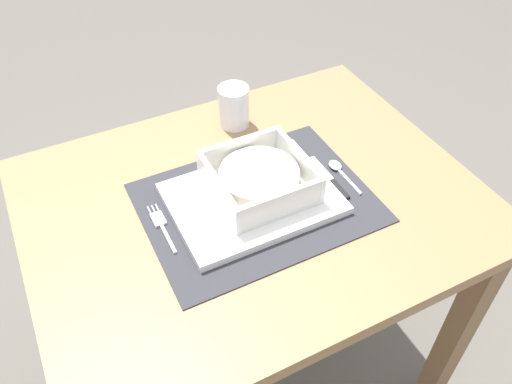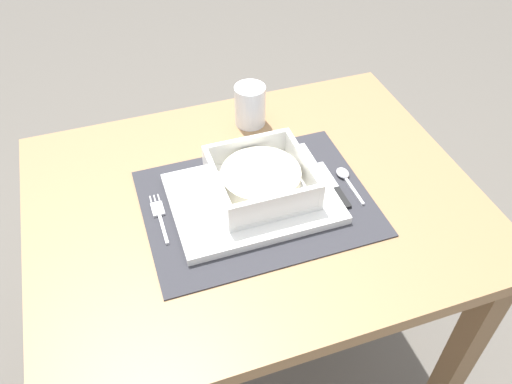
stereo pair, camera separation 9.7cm
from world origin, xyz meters
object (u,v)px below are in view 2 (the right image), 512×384
at_px(dining_table, 254,236).
at_px(butter_knife, 336,187).
at_px(drinking_glass, 250,107).
at_px(bread_knife, 326,192).
at_px(porridge_bowl, 261,179).
at_px(spoon, 344,176).
at_px(fork, 159,215).

bearing_deg(dining_table, butter_knife, -11.09).
bearing_deg(drinking_glass, bread_knife, -76.35).
relative_size(dining_table, porridge_bowl, 4.78).
distance_m(butter_knife, drinking_glass, 0.28).
bearing_deg(spoon, butter_knife, -142.31).
bearing_deg(drinking_glass, dining_table, -106.55).
xyz_separation_m(dining_table, spoon, (0.19, -0.01, 0.12)).
distance_m(bread_knife, drinking_glass, 0.28).
height_order(butter_knife, bread_knife, same).
bearing_deg(spoon, fork, 177.52).
bearing_deg(butter_knife, porridge_bowl, 171.00).
xyz_separation_m(butter_knife, bread_knife, (-0.02, -0.01, 0.00)).
xyz_separation_m(dining_table, bread_knife, (0.13, -0.04, 0.12)).
relative_size(spoon, drinking_glass, 1.18).
height_order(porridge_bowl, fork, porridge_bowl).
bearing_deg(drinking_glass, spoon, -63.62).
relative_size(dining_table, fork, 6.68).
height_order(fork, spoon, spoon).
relative_size(porridge_bowl, butter_knife, 1.32).
bearing_deg(dining_table, bread_knife, -15.64).
height_order(butter_knife, drinking_glass, drinking_glass).
distance_m(porridge_bowl, drinking_glass, 0.24).
height_order(porridge_bowl, spoon, porridge_bowl).
bearing_deg(dining_table, drinking_glass, 73.45).
distance_m(porridge_bowl, bread_knife, 0.13).
xyz_separation_m(spoon, drinking_glass, (-0.12, 0.24, 0.03)).
relative_size(fork, bread_knife, 1.00).
relative_size(bread_knife, drinking_glass, 1.38).
bearing_deg(drinking_glass, butter_knife, -71.26).
height_order(fork, bread_knife, bread_knife).
distance_m(dining_table, bread_knife, 0.18).
height_order(porridge_bowl, bread_knife, porridge_bowl).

